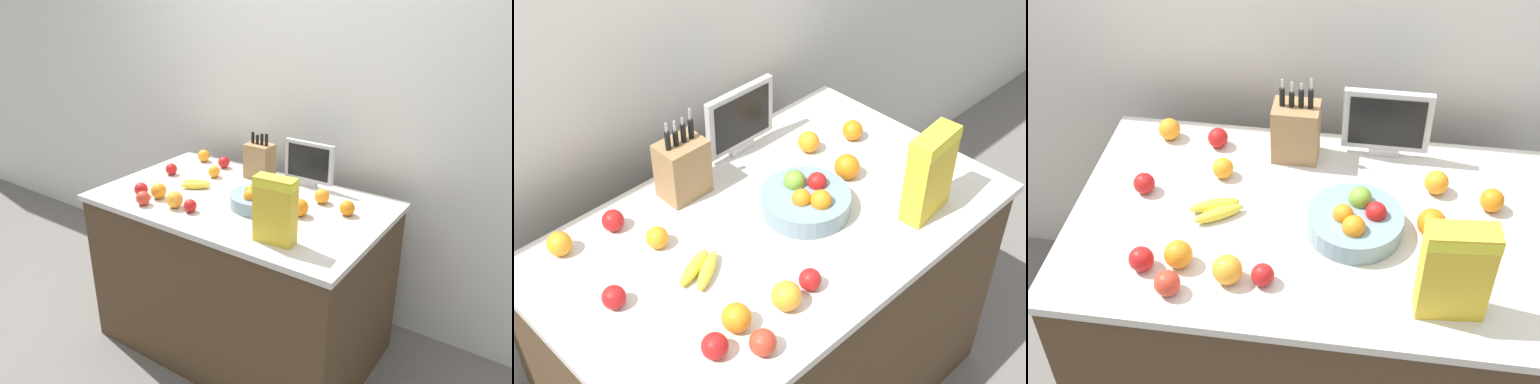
# 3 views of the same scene
# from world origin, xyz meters

# --- Properties ---
(ground_plane) EXTENTS (14.00, 14.00, 0.00)m
(ground_plane) POSITION_xyz_m (0.00, 0.00, 0.00)
(ground_plane) COLOR slate
(wall_back) EXTENTS (9.00, 0.06, 2.60)m
(wall_back) POSITION_xyz_m (0.00, 0.67, 1.30)
(wall_back) COLOR silver
(wall_back) RESTS_ON ground_plane
(counter) EXTENTS (1.49, 0.90, 0.90)m
(counter) POSITION_xyz_m (0.00, 0.00, 0.45)
(counter) COLOR #4C3823
(counter) RESTS_ON ground_plane
(knife_block) EXTENTS (0.15, 0.11, 0.31)m
(knife_block) POSITION_xyz_m (-0.10, 0.31, 1.00)
(knife_block) COLOR #937047
(knife_block) RESTS_ON counter
(small_monitor) EXTENTS (0.29, 0.03, 0.25)m
(small_monitor) POSITION_xyz_m (0.20, 0.36, 1.03)
(small_monitor) COLOR #B7B7BC
(small_monitor) RESTS_ON counter
(cereal_box) EXTENTS (0.19, 0.09, 0.30)m
(cereal_box) POSITION_xyz_m (0.39, -0.29, 1.06)
(cereal_box) COLOR gold
(cereal_box) RESTS_ON counter
(fruit_bowl) EXTENTS (0.29, 0.29, 0.12)m
(fruit_bowl) POSITION_xyz_m (0.13, -0.03, 0.94)
(fruit_bowl) COLOR gray
(fruit_bowl) RESTS_ON counter
(banana_bunch) EXTENTS (0.18, 0.14, 0.04)m
(banana_bunch) POSITION_xyz_m (-0.30, -0.01, 0.92)
(banana_bunch) COLOR yellow
(banana_bunch) RESTS_ON counter
(apple_by_knife_block) EXTENTS (0.07, 0.07, 0.07)m
(apple_by_knife_block) POSITION_xyz_m (-0.37, 0.33, 0.94)
(apple_by_knife_block) COLOR red
(apple_by_knife_block) RESTS_ON counter
(apple_near_bananas) EXTENTS (0.07, 0.07, 0.07)m
(apple_near_bananas) POSITION_xyz_m (-0.11, -0.27, 0.93)
(apple_near_bananas) COLOR red
(apple_near_bananas) RESTS_ON counter
(apple_front) EXTENTS (0.07, 0.07, 0.07)m
(apple_front) POSITION_xyz_m (-0.46, -0.26, 0.94)
(apple_front) COLOR red
(apple_front) RESTS_ON counter
(apple_middle) EXTENTS (0.07, 0.07, 0.07)m
(apple_middle) POSITION_xyz_m (-0.55, 0.06, 0.93)
(apple_middle) COLOR red
(apple_middle) RESTS_ON counter
(apple_rear) EXTENTS (0.07, 0.07, 0.07)m
(apple_rear) POSITION_xyz_m (-0.36, -0.34, 0.94)
(apple_rear) COLOR red
(apple_rear) RESTS_ON counter
(orange_near_bowl) EXTENTS (0.08, 0.08, 0.08)m
(orange_near_bowl) POSITION_xyz_m (0.37, 0.19, 0.94)
(orange_near_bowl) COLOR orange
(orange_near_bowl) RESTS_ON counter
(orange_mid_left) EXTENTS (0.09, 0.09, 0.09)m
(orange_mid_left) POSITION_xyz_m (0.35, -0.01, 0.94)
(orange_mid_left) COLOR orange
(orange_mid_left) RESTS_ON counter
(orange_front_left) EXTENTS (0.08, 0.08, 0.08)m
(orange_front_left) POSITION_xyz_m (-0.54, 0.35, 0.94)
(orange_front_left) COLOR orange
(orange_front_left) RESTS_ON counter
(orange_by_cereal) EXTENTS (0.07, 0.07, 0.07)m
(orange_by_cereal) POSITION_xyz_m (-0.32, 0.17, 0.94)
(orange_by_cereal) COLOR orange
(orange_by_cereal) RESTS_ON counter
(orange_front_right) EXTENTS (0.09, 0.09, 0.09)m
(orange_front_right) POSITION_xyz_m (-0.21, -0.27, 0.94)
(orange_front_right) COLOR orange
(orange_front_right) RESTS_ON counter
(orange_back_center) EXTENTS (0.08, 0.08, 0.08)m
(orange_back_center) POSITION_xyz_m (-0.36, -0.23, 0.94)
(orange_back_center) COLOR orange
(orange_back_center) RESTS_ON counter
(orange_front_center) EXTENTS (0.07, 0.07, 0.07)m
(orange_front_center) POSITION_xyz_m (0.54, 0.13, 0.94)
(orange_front_center) COLOR orange
(orange_front_center) RESTS_ON counter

